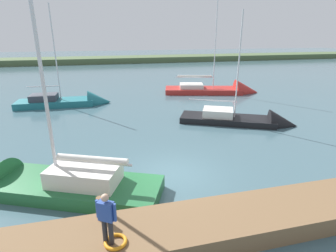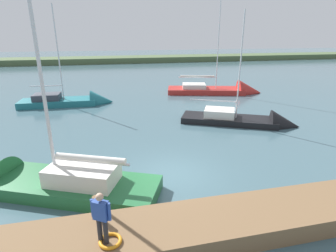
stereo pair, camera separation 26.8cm
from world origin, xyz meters
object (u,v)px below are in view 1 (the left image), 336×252
life_ring_buoy (116,242)px  sailboat_mid_channel (41,186)px  sailboat_far_right (73,103)px  mooring_post_near (100,208)px  sailboat_far_left (248,122)px  sailboat_outer_mooring (222,92)px  person_on_dock (107,216)px

life_ring_buoy → sailboat_mid_channel: sailboat_mid_channel is taller
life_ring_buoy → sailboat_far_right: bearing=-81.7°
mooring_post_near → sailboat_mid_channel: size_ratio=0.09×
sailboat_far_left → sailboat_outer_mooring: bearing=101.5°
mooring_post_near → sailboat_far_right: bearing=-82.4°
sailboat_mid_channel → person_on_dock: (-2.66, 4.54, 1.39)m
sailboat_mid_channel → life_ring_buoy: bearing=145.5°
sailboat_far_right → sailboat_outer_mooring: bearing=7.5°
mooring_post_near → sailboat_mid_channel: sailboat_mid_channel is taller
sailboat_far_right → life_ring_buoy: bearing=-80.2°
sailboat_far_left → mooring_post_near: bearing=-112.7°
life_ring_buoy → person_on_dock: size_ratio=0.41×
life_ring_buoy → sailboat_far_right: 19.55m
life_ring_buoy → sailboat_mid_channel: bearing=-58.3°
life_ring_buoy → sailboat_outer_mooring: (-12.90, -20.97, -0.58)m
sailboat_far_left → sailboat_mid_channel: size_ratio=0.95×
life_ring_buoy → sailboat_far_left: 14.63m
sailboat_far_left → sailboat_outer_mooring: sailboat_outer_mooring is taller
sailboat_far_left → sailboat_far_right: 15.74m
life_ring_buoy → sailboat_outer_mooring: sailboat_outer_mooring is taller
life_ring_buoy → sailboat_far_right: (2.81, -19.34, -0.54)m
sailboat_far_right → sailboat_mid_channel: (0.04, 14.74, 0.01)m
mooring_post_near → sailboat_far_right: 18.34m
sailboat_far_right → sailboat_outer_mooring: sailboat_outer_mooring is taller
sailboat_outer_mooring → sailboat_far_left: bearing=-89.7°
life_ring_buoy → sailboat_far_left: (-10.20, -10.47, -0.60)m
mooring_post_near → sailboat_far_left: bearing=-138.7°
sailboat_far_left → sailboat_far_right: (13.00, -8.87, 0.06)m
sailboat_mid_channel → sailboat_outer_mooring: (-15.74, -16.36, -0.06)m
sailboat_far_left → sailboat_outer_mooring: (-2.70, -10.49, 0.01)m
sailboat_far_left → person_on_dock: 14.78m
life_ring_buoy → person_on_dock: 0.88m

